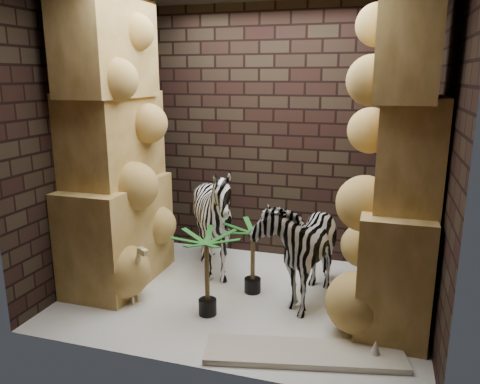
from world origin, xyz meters
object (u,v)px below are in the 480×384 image
(palm_front, at_px, (253,258))
(surfboard, at_px, (304,353))
(zebra_left, at_px, (214,226))
(zebra_right, at_px, (300,236))
(palm_back, at_px, (207,274))
(giraffe_toy, at_px, (128,270))

(palm_front, xyz_separation_m, surfboard, (0.70, -0.98, -0.35))
(zebra_left, xyz_separation_m, surfboard, (1.22, -1.28, -0.56))
(zebra_right, height_order, zebra_left, zebra_right)
(surfboard, bearing_deg, palm_back, 145.01)
(zebra_right, bearing_deg, palm_front, -166.08)
(zebra_left, relative_size, palm_back, 1.60)
(giraffe_toy, relative_size, palm_back, 0.82)
(zebra_right, relative_size, palm_back, 1.59)
(zebra_right, relative_size, palm_front, 1.72)
(zebra_right, distance_m, palm_front, 0.55)
(surfboard, bearing_deg, palm_front, 113.27)
(zebra_right, relative_size, zebra_left, 1.00)
(palm_back, distance_m, surfboard, 1.13)
(giraffe_toy, bearing_deg, zebra_right, 40.51)
(zebra_left, xyz_separation_m, giraffe_toy, (-0.60, -0.84, -0.25))
(palm_front, distance_m, palm_back, 0.64)
(zebra_right, relative_size, giraffe_toy, 1.95)
(zebra_right, distance_m, giraffe_toy, 1.73)
(giraffe_toy, bearing_deg, surfboard, 6.49)
(palm_back, bearing_deg, zebra_left, 105.53)
(zebra_right, bearing_deg, palm_back, -132.43)
(zebra_left, bearing_deg, palm_back, -61.53)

